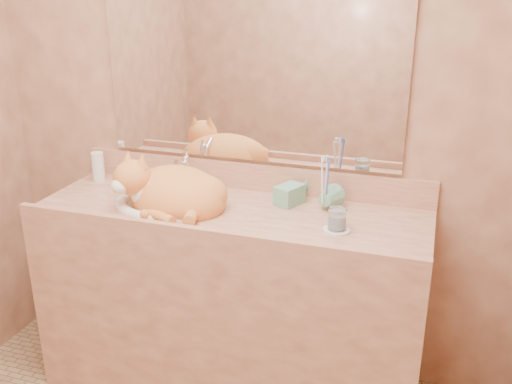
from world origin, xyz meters
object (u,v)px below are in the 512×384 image
(sink_basin, at_px, (169,189))
(toothbrush_cup, at_px, (324,201))
(vanity_counter, at_px, (231,301))
(soap_dispenser, at_px, (280,187))
(water_glass, at_px, (337,219))
(cat, at_px, (170,190))

(sink_basin, bearing_deg, toothbrush_cup, 21.83)
(vanity_counter, relative_size, soap_dispenser, 8.79)
(vanity_counter, distance_m, soap_dispenser, 0.56)
(soap_dispenser, relative_size, water_glass, 2.26)
(soap_dispenser, height_order, toothbrush_cup, soap_dispenser)
(sink_basin, distance_m, soap_dispenser, 0.46)
(sink_basin, distance_m, toothbrush_cup, 0.64)
(sink_basin, relative_size, soap_dispenser, 2.50)
(sink_basin, relative_size, toothbrush_cup, 4.69)
(vanity_counter, bearing_deg, cat, -170.67)
(vanity_counter, xyz_separation_m, cat, (-0.24, -0.04, 0.50))
(vanity_counter, bearing_deg, water_glass, -8.68)
(sink_basin, relative_size, water_glass, 5.66)
(vanity_counter, distance_m, cat, 0.56)
(soap_dispenser, xyz_separation_m, toothbrush_cup, (0.18, 0.01, -0.05))
(vanity_counter, relative_size, toothbrush_cup, 16.50)
(vanity_counter, distance_m, sink_basin, 0.56)
(sink_basin, bearing_deg, soap_dispenser, 24.41)
(soap_dispenser, bearing_deg, sink_basin, -142.77)
(sink_basin, relative_size, cat, 1.03)
(vanity_counter, bearing_deg, sink_basin, -175.58)
(vanity_counter, relative_size, water_glass, 19.88)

